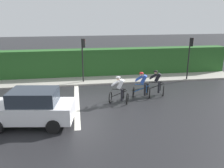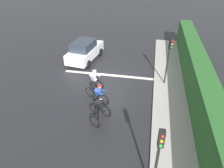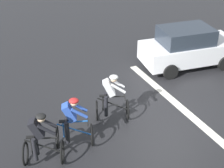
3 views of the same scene
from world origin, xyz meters
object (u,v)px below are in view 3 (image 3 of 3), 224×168
cyclist_lead (41,140)px  car_white (188,47)px  cyclist_mid (111,98)px  cyclist_second (72,124)px

cyclist_lead → car_white: 7.90m
cyclist_mid → cyclist_lead: bearing=111.6°
cyclist_lead → car_white: size_ratio=0.39×
cyclist_lead → cyclist_second: (0.31, -1.02, 0.00)m
car_white → cyclist_mid: bearing=113.8°
car_white → cyclist_second: bearing=114.0°
cyclist_second → cyclist_lead: bearing=107.0°
cyclist_second → cyclist_mid: 1.75m
cyclist_lead → cyclist_mid: 2.82m
cyclist_mid → car_white: car_white is taller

